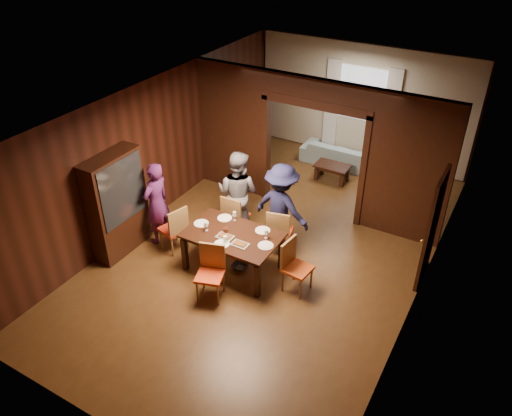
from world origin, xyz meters
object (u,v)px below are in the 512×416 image
Objects in this scene: dining_table at (233,251)px; hutch at (117,205)px; person_purple at (157,203)px; person_navy at (281,207)px; chair_right at (298,267)px; coffee_table at (332,173)px; chair_far_l at (236,215)px; chair_left at (173,228)px; person_grey at (238,193)px; sofa at (340,154)px; chair_near at (210,274)px; chair_far_r at (280,230)px.

dining_table is 0.84× the size of hutch.
person_purple is 0.96× the size of person_navy.
chair_right is (0.84, -1.00, -0.39)m from person_navy.
chair_right is 0.48× the size of hutch.
coffee_table is 0.82× the size of chair_far_l.
person_purple is 1.74× the size of chair_left.
chair_left reaches higher than coffee_table.
chair_right and chair_far_l have the same top height.
person_purple is at bearing -117.46° from coffee_table.
chair_far_l is (-0.78, -3.06, 0.28)m from coffee_table.
chair_far_l is at bearing 40.58° from hutch.
coffee_table is (0.84, 2.89, -0.69)m from person_grey.
chair_right is 3.51m from hutch.
dining_table is at bearing 14.15° from hutch.
chair_left reaches higher than dining_table.
sofa is (1.89, 4.76, -0.56)m from person_purple.
chair_left is (0.43, -0.10, -0.36)m from person_purple.
chair_right is at bearing 2.33° from dining_table.
chair_far_l is (-0.64, -3.91, 0.20)m from sofa.
chair_left is 1.00× the size of chair_far_l.
chair_far_l is 0.48× the size of hutch.
chair_near is (-1.19, -0.89, 0.00)m from chair_right.
chair_right is 1.00× the size of chair_near.
person_navy is 1.05× the size of dining_table.
chair_far_l is at bearing 128.19° from person_purple.
dining_table is 1.73× the size of chair_far_l.
dining_table is 2.31m from hutch.
chair_far_l is at bearing 70.95° from chair_right.
chair_right is 1.49m from chair_near.
chair_near is at bearing -7.41° from hutch.
chair_far_l reaches higher than dining_table.
coffee_table is at bearing -99.45° from chair_far_r.
dining_table is (-0.42, -1.05, -0.49)m from person_navy.
person_navy is at bearing 61.51° from chair_near.
sofa is at bearing 66.53° from hutch.
person_grey is at bearing 89.93° from chair_near.
chair_right and chair_far_r have the same top height.
person_navy is 0.91× the size of sofa.
person_purple is 2.11× the size of coffee_table.
chair_left is at bearing 99.30° from chair_right.
dining_table is at bearing 88.60° from sofa.
dining_table is (0.54, -1.06, -0.51)m from person_grey.
sofa is 5.08m from chair_left.
chair_right is at bearing 146.36° from person_grey.
chair_right reaches higher than sofa.
chair_far_l reaches higher than sofa.
person_grey is 2.22× the size of coffee_table.
sofa is at bearing 19.80° from chair_right.
hutch is (-2.66, -1.43, 0.52)m from chair_far_r.
person_grey is 0.89× the size of hutch.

